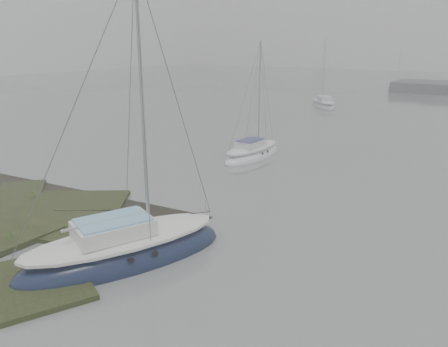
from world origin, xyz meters
TOP-DOWN VIEW (x-y plane):
  - ground at (0.00, 30.00)m, footprint 160.00×160.00m
  - sailboat_main at (1.49, 1.89)m, footprint 4.81×7.26m
  - sailboat_white at (-1.73, 15.67)m, footprint 1.98×5.36m
  - sailboat_far_a at (-6.20, 38.83)m, footprint 4.87×5.45m
  - sailboat_far_c at (-3.24, 61.13)m, footprint 4.55×3.46m

SIDE VIEW (x-z plane):
  - ground at x=0.00m, z-range 0.00..0.00m
  - sailboat_far_c at x=-3.24m, z-range -2.92..3.31m
  - sailboat_white at x=-1.73m, z-range -3.49..3.96m
  - sailboat_far_a at x=-6.20m, z-range -3.66..4.14m
  - sailboat_main at x=1.49m, z-range -4.58..5.19m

